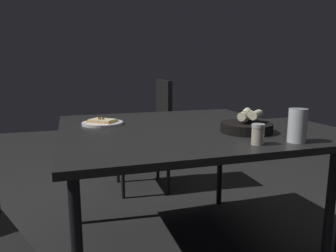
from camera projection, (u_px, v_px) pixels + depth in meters
dining_table at (176, 136)px, 1.68m from camera, size 1.19×1.18×0.74m
pizza_plate at (102, 123)px, 1.74m from camera, size 0.22×0.22×0.04m
bread_basket at (247, 125)px, 1.53m from camera, size 0.25×0.25×0.11m
beer_glass at (297, 128)px, 1.32m from camera, size 0.08×0.08×0.14m
pepper_shaker at (258, 135)px, 1.28m from camera, size 0.05×0.05×0.09m
chair_near at (151, 128)px, 2.72m from camera, size 0.46×0.46×0.94m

